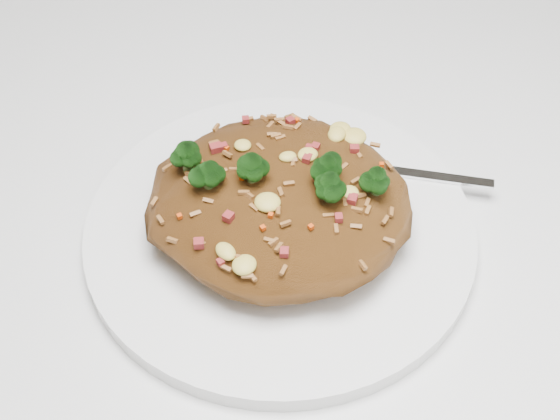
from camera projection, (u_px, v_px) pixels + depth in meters
The scene contains 4 objects.
dining_table at pixel (183, 260), 0.67m from camera, with size 1.20×0.80×0.75m.
plate at pixel (280, 230), 0.57m from camera, with size 0.28×0.28×0.01m, color white.
fried_rice at pixel (280, 194), 0.54m from camera, with size 0.19×0.17×0.07m.
fork at pixel (397, 172), 0.59m from camera, with size 0.16×0.03×0.00m.
Camera 1 is at (0.13, -0.40, 1.19)m, focal length 50.00 mm.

